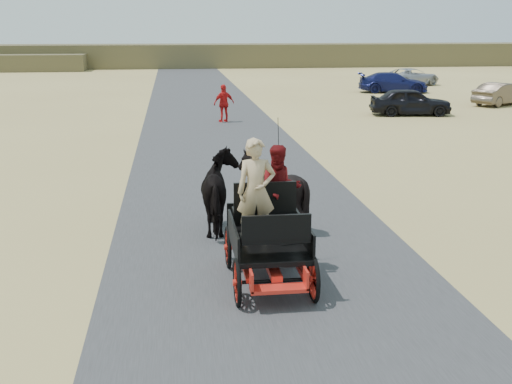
{
  "coord_description": "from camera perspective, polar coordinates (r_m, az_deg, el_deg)",
  "views": [
    {
      "loc": [
        -1.66,
        -8.0,
        4.33
      ],
      "look_at": [
        -0.11,
        3.92,
        1.2
      ],
      "focal_mm": 45.0,
      "sensor_mm": 36.0,
      "label": 1
    }
  ],
  "objects": [
    {
      "name": "horse_left",
      "position": [
        13.8,
        -3.02,
        -0.04
      ],
      "size": [
        0.91,
        2.01,
        1.7
      ],
      "primitive_type": "imported",
      "rotation": [
        0.0,
        0.0,
        3.14
      ],
      "color": "black",
      "rests_on": "ground"
    },
    {
      "name": "passenger_woman",
      "position": [
        11.42,
        2.14,
        0.29
      ],
      "size": [
        0.77,
        0.6,
        1.58
      ],
      "primitive_type": "imported",
      "color": "#660C0F",
      "rests_on": "carriage"
    },
    {
      "name": "car_d",
      "position": [
        49.46,
        13.6,
        9.91
      ],
      "size": [
        5.05,
        3.9,
        1.28
      ],
      "primitive_type": "imported",
      "rotation": [
        0.0,
        0.0,
        2.02
      ],
      "color": "#B2B2B7",
      "rests_on": "ground"
    },
    {
      "name": "car_a",
      "position": [
        32.94,
        13.58,
        7.82
      ],
      "size": [
        4.12,
        2.09,
        1.35
      ],
      "primitive_type": "imported",
      "rotation": [
        0.0,
        0.0,
        1.44
      ],
      "color": "black",
      "rests_on": "ground"
    },
    {
      "name": "car_b",
      "position": [
        38.68,
        20.96,
        8.15
      ],
      "size": [
        3.94,
        3.02,
        1.25
      ],
      "primitive_type": "imported",
      "rotation": [
        0.0,
        0.0,
        2.09
      ],
      "color": "brown",
      "rests_on": "ground"
    },
    {
      "name": "ground",
      "position": [
        9.24,
        3.9,
        -13.36
      ],
      "size": [
        140.0,
        140.0,
        0.0
      ],
      "primitive_type": "plane",
      "color": "tan"
    },
    {
      "name": "driver_man",
      "position": [
        10.8,
        0.01,
        0.07
      ],
      "size": [
        0.66,
        0.43,
        1.8
      ],
      "primitive_type": "imported",
      "color": "tan",
      "rests_on": "carriage"
    },
    {
      "name": "ridge_far",
      "position": [
        70.09,
        -6.18,
        11.95
      ],
      "size": [
        140.0,
        6.0,
        2.4
      ],
      "primitive_type": "cube",
      "color": "brown",
      "rests_on": "ground"
    },
    {
      "name": "car_c",
      "position": [
        44.08,
        12.08,
        9.5
      ],
      "size": [
        4.78,
        2.57,
        1.32
      ],
      "primitive_type": "imported",
      "rotation": [
        0.0,
        0.0,
        1.41
      ],
      "color": "navy",
      "rests_on": "ground"
    },
    {
      "name": "horse_right",
      "position": [
        13.92,
        1.5,
        0.12
      ],
      "size": [
        1.37,
        1.54,
        1.7
      ],
      "primitive_type": "imported",
      "rotation": [
        0.0,
        0.0,
        3.14
      ],
      "color": "black",
      "rests_on": "ground"
    },
    {
      "name": "pedestrian",
      "position": [
        29.71,
        -2.86,
        7.88
      ],
      "size": [
        1.09,
        0.75,
        1.73
      ],
      "primitive_type": "imported",
      "rotation": [
        0.0,
        0.0,
        3.5
      ],
      "color": "red",
      "rests_on": "ground"
    },
    {
      "name": "road",
      "position": [
        9.24,
        3.9,
        -13.34
      ],
      "size": [
        6.0,
        140.0,
        0.01
      ],
      "primitive_type": "cube",
      "color": "#38383A",
      "rests_on": "ground"
    },
    {
      "name": "carriage",
      "position": [
        11.16,
        1.07,
        -6.24
      ],
      "size": [
        1.3,
        2.4,
        0.72
      ],
      "primitive_type": null,
      "color": "black",
      "rests_on": "ground"
    }
  ]
}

